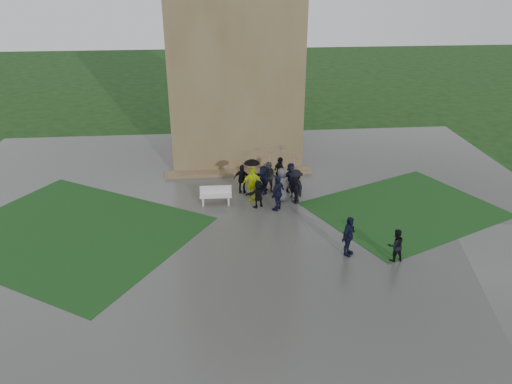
{
  "coord_description": "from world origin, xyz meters",
  "views": [
    {
      "loc": [
        -1.48,
        -17.8,
        11.96
      ],
      "look_at": [
        0.59,
        5.36,
        1.2
      ],
      "focal_mm": 35.0,
      "sensor_mm": 36.0,
      "label": 1
    }
  ],
  "objects": [
    {
      "name": "ground",
      "position": [
        0.0,
        0.0,
        0.0
      ],
      "size": [
        120.0,
        120.0,
        0.0
      ],
      "primitive_type": "plane",
      "color": "black"
    },
    {
      "name": "plaza",
      "position": [
        0.0,
        2.0,
        0.01
      ],
      "size": [
        34.0,
        34.0,
        0.02
      ],
      "primitive_type": "cube",
      "color": "#3C3C39",
      "rests_on": "ground"
    },
    {
      "name": "lawn_inset_left",
      "position": [
        -8.5,
        4.0,
        0.03
      ],
      "size": [
        14.1,
        13.46,
        0.01
      ],
      "primitive_type": "cube",
      "rotation": [
        0.0,
        0.0,
        -0.56
      ],
      "color": "#123513",
      "rests_on": "plaza"
    },
    {
      "name": "lawn_inset_right",
      "position": [
        8.5,
        5.0,
        0.03
      ],
      "size": [
        11.12,
        10.15,
        0.01
      ],
      "primitive_type": "cube",
      "rotation": [
        0.0,
        0.0,
        0.44
      ],
      "color": "#123513",
      "rests_on": "plaza"
    },
    {
      "name": "tower",
      "position": [
        0.0,
        15.0,
        9.0
      ],
      "size": [
        8.0,
        8.0,
        18.0
      ],
      "primitive_type": "cube",
      "color": "brown",
      "rests_on": "ground"
    },
    {
      "name": "tower_plinth",
      "position": [
        0.0,
        10.6,
        0.13
      ],
      "size": [
        9.0,
        0.8,
        0.22
      ],
      "primitive_type": "cube",
      "color": "brown",
      "rests_on": "plaza"
    },
    {
      "name": "bench",
      "position": [
        -1.48,
        6.6,
        0.53
      ],
      "size": [
        1.72,
        0.57,
        0.99
      ],
      "rotation": [
        0.0,
        0.0,
        -0.02
      ],
      "color": "silver",
      "rests_on": "plaza"
    },
    {
      "name": "visitor_cluster",
      "position": [
        1.73,
        7.17,
        1.14
      ],
      "size": [
        4.12,
        4.02,
        2.62
      ],
      "color": "black",
      "rests_on": "plaza"
    },
    {
      "name": "pedestrian_mid",
      "position": [
        4.29,
        0.89,
        0.96
      ],
      "size": [
        1.19,
        1.24,
        1.87
      ],
      "primitive_type": "imported",
      "rotation": [
        0.0,
        0.0,
        0.85
      ],
      "color": "black",
      "rests_on": "plaza"
    },
    {
      "name": "pedestrian_near",
      "position": [
        6.22,
        0.24,
        0.78
      ],
      "size": [
        0.8,
        0.54,
        1.53
      ],
      "primitive_type": "imported",
      "rotation": [
        0.0,
        0.0,
        3.3
      ],
      "color": "black",
      "rests_on": "plaza"
    }
  ]
}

